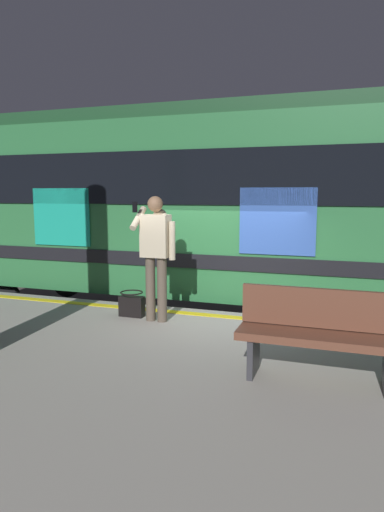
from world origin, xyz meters
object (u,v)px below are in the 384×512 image
object	(u,v)px
train_carriage	(188,202)
passenger	(156,248)
handbag	(132,305)
bench	(319,332)

from	to	relation	value
train_carriage	passenger	xyz separation A→B (m)	(-0.45, 2.62, -0.59)
handbag	bench	bearing A→B (deg)	151.77
passenger	bench	bearing A→B (deg)	148.96
passenger	train_carriage	bearing A→B (deg)	-80.36
bench	handbag	bearing A→B (deg)	-28.23
handbag	passenger	bearing A→B (deg)	168.81
passenger	handbag	bearing A→B (deg)	-11.19
passenger	bench	xyz separation A→B (m)	(-2.34, 1.41, -0.58)
handbag	bench	world-z (taller)	bench
bench	train_carriage	bearing A→B (deg)	-55.34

